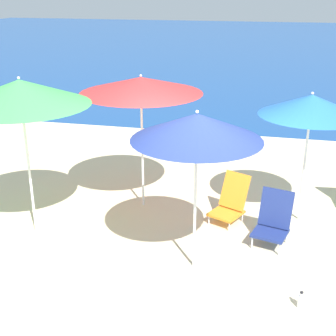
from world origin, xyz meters
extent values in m
plane|color=beige|center=(0.00, 0.00, 0.00)|extent=(60.00, 60.00, 0.00)
cube|color=#19478C|center=(0.00, 26.37, 0.00)|extent=(60.00, 40.00, 0.01)
cylinder|color=white|center=(-1.31, 1.95, 0.97)|extent=(0.04, 0.04, 1.94)
cone|color=red|center=(-1.31, 1.95, 2.06)|extent=(1.95, 1.95, 0.25)
sphere|color=white|center=(-1.31, 1.95, 2.21)|extent=(0.04, 0.04, 0.04)
cylinder|color=white|center=(-0.14, 0.30, 0.89)|extent=(0.04, 0.04, 1.77)
cone|color=navy|center=(-0.14, 0.30, 1.94)|extent=(1.61, 1.61, 0.33)
sphere|color=white|center=(-0.14, 0.30, 2.12)|extent=(0.04, 0.04, 0.04)
cylinder|color=white|center=(1.27, 2.01, 0.86)|extent=(0.04, 0.04, 1.72)
cone|color=blue|center=(1.27, 2.01, 1.87)|extent=(1.54, 1.54, 0.31)
sphere|color=white|center=(1.27, 2.01, 2.05)|extent=(0.04, 0.04, 0.04)
cylinder|color=white|center=(-2.67, 0.71, 0.98)|extent=(0.04, 0.04, 1.97)
cone|color=#47B756|center=(-2.67, 0.71, 2.14)|extent=(1.93, 1.93, 0.36)
sphere|color=white|center=(-2.67, 0.71, 2.34)|extent=(0.04, 0.04, 0.04)
cylinder|color=silver|center=(0.59, 0.93, 0.09)|extent=(0.02, 0.02, 0.19)
cylinder|color=silver|center=(0.97, 0.83, 0.09)|extent=(0.02, 0.02, 0.19)
cylinder|color=silver|center=(0.69, 1.30, 0.09)|extent=(0.02, 0.02, 0.19)
cylinder|color=silver|center=(1.07, 1.20, 0.09)|extent=(0.02, 0.02, 0.19)
cube|color=navy|center=(0.83, 1.07, 0.20)|extent=(0.56, 0.55, 0.04)
cube|color=navy|center=(0.89, 1.28, 0.50)|extent=(0.50, 0.30, 0.55)
cylinder|color=silver|center=(-0.11, 1.52, 0.07)|extent=(0.02, 0.02, 0.15)
cylinder|color=silver|center=(0.22, 1.36, 0.07)|extent=(0.02, 0.02, 0.15)
cylinder|color=silver|center=(0.06, 1.88, 0.07)|extent=(0.02, 0.02, 0.15)
cylinder|color=silver|center=(0.39, 1.73, 0.07)|extent=(0.02, 0.02, 0.15)
cube|color=orange|center=(0.14, 1.62, 0.17)|extent=(0.59, 0.62, 0.04)
cube|color=orange|center=(0.24, 1.84, 0.47)|extent=(0.50, 0.40, 0.55)
cylinder|color=silver|center=(1.22, -0.27, 0.07)|extent=(0.08, 0.08, 0.15)
cylinder|color=silver|center=(1.22, -0.27, 0.17)|extent=(0.03, 0.03, 0.05)
cylinder|color=black|center=(1.22, -0.27, 0.21)|extent=(0.04, 0.04, 0.02)
camera|label=1|loc=(0.73, -5.00, 3.51)|focal=50.00mm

